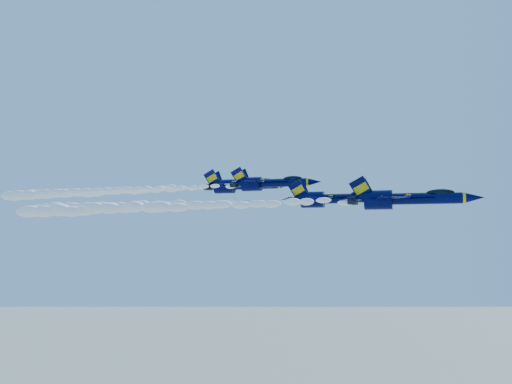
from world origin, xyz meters
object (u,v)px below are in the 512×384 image
(jet_second, at_px, (334,199))
(jet_third, at_px, (269,183))
(jet_lead, at_px, (405,199))
(jet_fourth, at_px, (242,185))

(jet_second, height_order, jet_third, jet_third)
(jet_lead, relative_size, jet_second, 0.95)
(jet_lead, distance_m, jet_second, 17.07)
(jet_lead, bearing_deg, jet_third, 141.44)
(jet_second, relative_size, jet_fourth, 0.89)
(jet_lead, distance_m, jet_third, 29.08)
(jet_lead, relative_size, jet_fourth, 0.85)
(jet_second, relative_size, jet_third, 1.04)
(jet_second, bearing_deg, jet_fourth, 141.17)
(jet_second, bearing_deg, jet_lead, -50.73)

